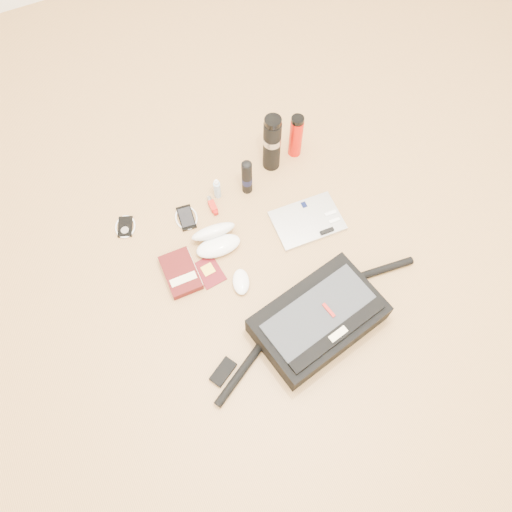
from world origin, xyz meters
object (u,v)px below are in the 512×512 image
(laptop, at_px, (308,221))
(thermos_black, at_px, (272,143))
(thermos_red, at_px, (296,136))
(messenger_bag, at_px, (318,320))
(book, at_px, (181,273))

(laptop, relative_size, thermos_black, 1.00)
(thermos_red, bearing_deg, thermos_black, -173.45)
(messenger_bag, xyz_separation_m, laptop, (0.19, 0.41, -0.05))
(book, height_order, thermos_black, thermos_black)
(thermos_black, bearing_deg, thermos_red, 6.55)
(book, xyz_separation_m, thermos_black, (0.56, 0.33, 0.13))
(messenger_bag, xyz_separation_m, book, (-0.38, 0.42, -0.04))
(messenger_bag, height_order, book, messenger_bag)
(laptop, bearing_deg, book, -176.71)
(book, distance_m, thermos_black, 0.67)
(messenger_bag, distance_m, book, 0.57)
(laptop, xyz_separation_m, thermos_black, (-0.00, 0.33, 0.14))
(book, relative_size, thermos_black, 0.66)
(thermos_black, height_order, thermos_red, thermos_black)
(book, bearing_deg, messenger_bag, -45.62)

